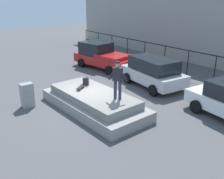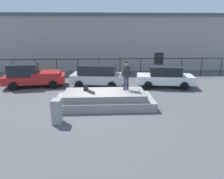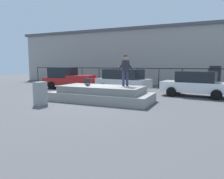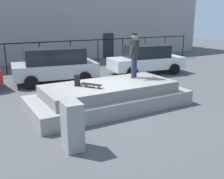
% 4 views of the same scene
% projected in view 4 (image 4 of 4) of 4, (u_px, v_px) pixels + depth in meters
% --- Properties ---
extents(ground_plane, '(60.00, 60.00, 0.00)m').
position_uv_depth(ground_plane, '(102.00, 108.00, 9.64)').
color(ground_plane, '#4C4C4F').
extents(concrete_ledge, '(5.86, 2.61, 0.90)m').
position_uv_depth(concrete_ledge, '(110.00, 96.00, 9.72)').
color(concrete_ledge, gray).
rests_on(concrete_ledge, ground_plane).
extents(skateboarder, '(0.82, 0.55, 1.74)m').
position_uv_depth(skateboarder, '(134.00, 52.00, 10.28)').
color(skateboarder, '#2D334C').
rests_on(skateboarder, concrete_ledge).
extents(skateboard, '(0.59, 0.75, 0.12)m').
position_uv_depth(skateboard, '(91.00, 85.00, 9.00)').
color(skateboard, black).
rests_on(skateboard, concrete_ledge).
extents(backpack, '(0.29, 0.33, 0.40)m').
position_uv_depth(backpack, '(77.00, 80.00, 9.25)').
color(backpack, black).
rests_on(backpack, concrete_ledge).
extents(car_silver_hatchback_mid, '(4.40, 2.71, 1.76)m').
position_uv_depth(car_silver_hatchback_mid, '(55.00, 64.00, 13.36)').
color(car_silver_hatchback_mid, '#B7B7BC').
rests_on(car_silver_hatchback_mid, ground_plane).
extents(car_white_sedan_far, '(4.61, 2.47, 1.68)m').
position_uv_depth(car_white_sedan_far, '(146.00, 59.00, 15.52)').
color(car_white_sedan_far, white).
rests_on(car_white_sedan_far, ground_plane).
extents(utility_box, '(0.47, 0.62, 1.24)m').
position_uv_depth(utility_box, '(72.00, 126.00, 6.51)').
color(utility_box, gray).
rests_on(utility_box, ground_plane).
extents(fence_row, '(24.06, 0.06, 1.82)m').
position_uv_depth(fence_row, '(40.00, 51.00, 16.06)').
color(fence_row, black).
rests_on(fence_row, ground_plane).
extents(warehouse_building, '(33.64, 7.10, 6.14)m').
position_uv_depth(warehouse_building, '(16.00, 20.00, 21.05)').
color(warehouse_building, gray).
rests_on(warehouse_building, ground_plane).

